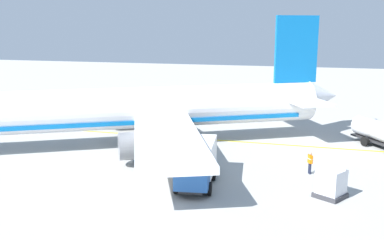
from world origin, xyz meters
name	(u,v)px	position (x,y,z in m)	size (l,w,h in m)	color
airliner_foreground	(135,109)	(33.32, 17.18, 3.39)	(32.25, 38.08, 11.90)	white
service_truck_fuel	(197,162)	(24.80, 8.93, 1.57)	(6.78, 3.07, 2.80)	#2659A5
service_truck_baggage	(384,133)	(38.26, -5.00, 1.40)	(6.51, 5.39, 2.40)	white
cargo_container_mid	(331,183)	(24.62, -0.09, 0.96)	(2.36, 2.36, 2.02)	#333338
crew_loader_left	(310,161)	(29.04, 1.30, 1.00)	(0.56, 0.42, 1.69)	#191E33
apron_guide_line	(192,138)	(36.94, 12.68, 0.01)	(0.30, 60.00, 0.01)	yellow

